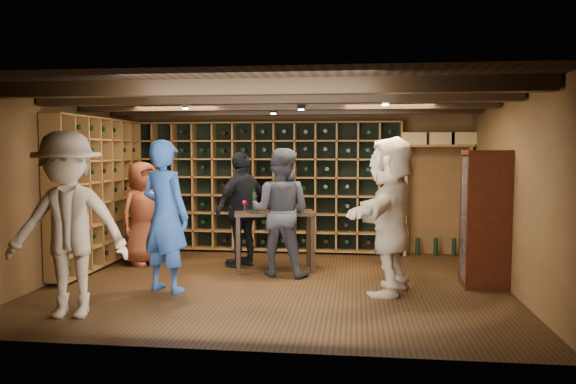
# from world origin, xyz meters

# --- Properties ---
(ground) EXTENTS (6.00, 6.00, 0.00)m
(ground) POSITION_xyz_m (0.00, 0.00, 0.00)
(ground) COLOR #331F0E
(ground) RESTS_ON ground
(room_shell) EXTENTS (6.00, 6.00, 6.00)m
(room_shell) POSITION_xyz_m (0.00, 0.05, 2.42)
(room_shell) COLOR brown
(room_shell) RESTS_ON ground
(wine_rack_back) EXTENTS (4.65, 0.30, 2.20)m
(wine_rack_back) POSITION_xyz_m (-0.52, 2.33, 1.15)
(wine_rack_back) COLOR brown
(wine_rack_back) RESTS_ON ground
(wine_rack_left) EXTENTS (0.30, 2.65, 2.20)m
(wine_rack_left) POSITION_xyz_m (-2.83, 0.82, 1.15)
(wine_rack_left) COLOR brown
(wine_rack_left) RESTS_ON ground
(crate_shelf) EXTENTS (1.20, 0.32, 2.07)m
(crate_shelf) POSITION_xyz_m (2.41, 2.32, 1.57)
(crate_shelf) COLOR brown
(crate_shelf) RESTS_ON ground
(display_cabinet) EXTENTS (0.55, 0.50, 1.75)m
(display_cabinet) POSITION_xyz_m (2.71, 0.20, 0.86)
(display_cabinet) COLOR #39140B
(display_cabinet) RESTS_ON ground
(man_blue_shirt) EXTENTS (0.82, 0.69, 1.91)m
(man_blue_shirt) POSITION_xyz_m (-1.32, -0.52, 0.95)
(man_blue_shirt) COLOR navy
(man_blue_shirt) RESTS_ON ground
(man_grey_suit) EXTENTS (0.99, 0.84, 1.81)m
(man_grey_suit) POSITION_xyz_m (-0.00, 0.55, 0.90)
(man_grey_suit) COLOR black
(man_grey_suit) RESTS_ON ground
(guest_red_floral) EXTENTS (0.83, 0.93, 1.60)m
(guest_red_floral) POSITION_xyz_m (-2.23, 1.02, 0.80)
(guest_red_floral) COLOR maroon
(guest_red_floral) RESTS_ON ground
(guest_woman_black) EXTENTS (0.95, 1.09, 1.76)m
(guest_woman_black) POSITION_xyz_m (-0.66, 1.07, 0.88)
(guest_woman_black) COLOR black
(guest_woman_black) RESTS_ON ground
(guest_khaki) EXTENTS (1.37, 0.91, 1.98)m
(guest_khaki) POSITION_xyz_m (-1.98, -1.70, 0.99)
(guest_khaki) COLOR gray
(guest_khaki) RESTS_ON ground
(guest_beige) EXTENTS (1.13, 1.90, 1.95)m
(guest_beige) POSITION_xyz_m (1.48, -0.26, 0.97)
(guest_beige) COLOR #BFA98C
(guest_beige) RESTS_ON ground
(tasting_table) EXTENTS (1.26, 0.82, 1.16)m
(tasting_table) POSITION_xyz_m (-0.14, 0.84, 0.78)
(tasting_table) COLOR black
(tasting_table) RESTS_ON ground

